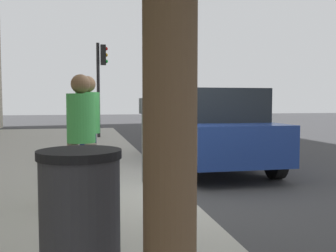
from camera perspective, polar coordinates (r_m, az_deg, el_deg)
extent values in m
plane|color=#38383A|center=(5.95, 1.61, -10.86)|extent=(80.00, 80.00, 0.00)
cylinder|color=gray|center=(6.24, -3.73, -3.40)|extent=(0.07, 0.07, 1.15)
cube|color=#383D42|center=(6.09, -3.62, 3.08)|extent=(0.16, 0.11, 0.26)
cube|color=#383D42|center=(6.29, -3.90, 3.10)|extent=(0.16, 0.11, 0.26)
cube|color=#268C33|center=(6.10, -3.06, 3.27)|extent=(0.10, 0.01, 0.10)
cube|color=#268C33|center=(6.30, -3.36, 3.28)|extent=(0.10, 0.01, 0.10)
cylinder|color=#191E4C|center=(6.40, -11.59, -4.69)|extent=(0.15, 0.15, 0.84)
cylinder|color=#191E4C|center=(6.04, -12.71, -5.20)|extent=(0.15, 0.15, 0.84)
cylinder|color=green|center=(6.16, -12.23, 2.00)|extent=(0.38, 0.38, 0.66)
sphere|color=brown|center=(6.16, -12.29, 6.31)|extent=(0.26, 0.26, 0.26)
cylinder|color=#726656|center=(5.23, -14.39, -6.75)|extent=(0.15, 0.15, 0.81)
cylinder|color=#726656|center=(4.95, -11.75, -7.32)|extent=(0.15, 0.15, 0.81)
cylinder|color=green|center=(5.00, -13.23, 1.18)|extent=(0.37, 0.37, 0.64)
sphere|color=brown|center=(5.01, -13.30, 6.31)|extent=(0.25, 0.25, 0.25)
cube|color=navy|center=(8.48, 6.50, -1.64)|extent=(4.44, 1.93, 0.76)
cube|color=black|center=(8.25, 6.96, 3.21)|extent=(2.23, 1.74, 0.68)
cylinder|color=black|center=(9.69, -1.08, -3.22)|extent=(0.66, 0.23, 0.66)
cylinder|color=black|center=(10.15, 8.69, -2.95)|extent=(0.66, 0.23, 0.66)
cylinder|color=black|center=(6.92, 3.22, -6.00)|extent=(0.66, 0.23, 0.66)
cylinder|color=black|center=(7.55, 16.22, -5.33)|extent=(0.66, 0.23, 0.66)
cylinder|color=brown|center=(2.16, 0.30, 3.93)|extent=(0.32, 0.32, 2.70)
cylinder|color=black|center=(14.51, -10.67, 5.42)|extent=(0.12, 0.12, 3.60)
cube|color=black|center=(14.63, -9.94, 10.72)|extent=(0.24, 0.20, 0.76)
sphere|color=red|center=(14.66, -9.51, 11.65)|extent=(0.14, 0.14, 0.14)
sphere|color=orange|center=(14.63, -9.50, 10.72)|extent=(0.14, 0.14, 0.14)
sphere|color=green|center=(14.60, -9.49, 9.78)|extent=(0.14, 0.14, 0.14)
cylinder|color=#2D2D33|center=(2.78, -13.31, -14.61)|extent=(0.56, 0.56, 0.95)
cylinder|color=black|center=(2.66, -13.47, -4.23)|extent=(0.59, 0.59, 0.06)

